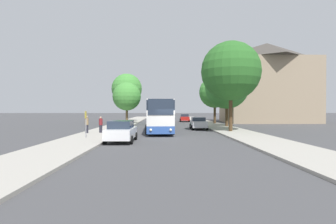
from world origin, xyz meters
The scene contains 17 objects.
ground_plane centered at (0.00, 0.00, 0.00)m, with size 300.00×300.00×0.00m, color #424244.
sidewalk_left centered at (-7.00, 0.00, 0.07)m, with size 4.00×120.00×0.15m, color #A39E93.
sidewalk_right centered at (7.00, 0.00, 0.07)m, with size 4.00×120.00×0.15m, color #A39E93.
building_right_background centered at (19.14, 25.41, 7.50)m, with size 15.77×10.96×15.00m.
bus_front centered at (-1.09, 5.48, 1.85)m, with size 3.11×12.17×3.46m.
bus_middle centered at (-1.09, 20.54, 1.78)m, with size 2.93×11.28×3.32m.
parked_car_left_curb centered at (-3.86, -3.74, 0.84)m, with size 2.14×4.32×1.63m.
parked_car_right_near centered at (3.75, 8.60, 0.79)m, with size 2.06×4.21×1.50m.
parked_car_right_far centered at (3.78, 28.64, 0.80)m, with size 2.01×4.25×1.54m.
bus_stop_sign centered at (-7.10, -1.83, 1.55)m, with size 0.08×0.45×2.24m.
pedestrian_waiting_near centered at (-8.21, 2.29, 1.01)m, with size 0.36×0.36×1.70m.
pedestrian_waiting_far centered at (-6.92, 2.66, 0.96)m, with size 0.36×0.36×1.61m.
tree_left_near centered at (-6.69, 20.43, 4.64)m, with size 4.75×4.75×6.87m.
tree_left_far centered at (-7.71, 28.11, 6.53)m, with size 5.94×5.94×9.37m.
tree_right_near centered at (8.16, 12.14, 5.52)m, with size 5.95×5.95×8.35m.
tree_right_mid centered at (6.62, 4.23, 6.59)m, with size 6.38×6.38×9.64m.
tree_right_far centered at (8.11, 20.05, 5.34)m, with size 5.25×5.25×7.83m.
Camera 1 is at (-0.76, -23.73, 2.50)m, focal length 28.00 mm.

